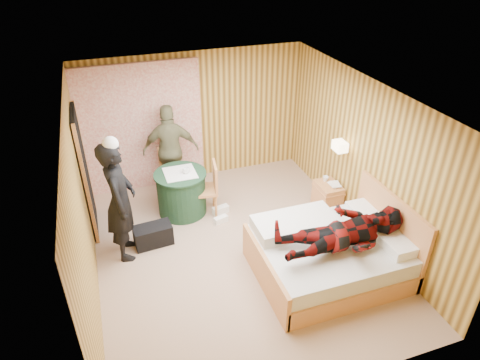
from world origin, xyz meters
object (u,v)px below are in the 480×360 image
object	(u,v)px
nightstand	(327,196)
woman_standing	(120,201)
round_table	(182,192)
duffel_bag	(153,235)
man_on_bed	(346,225)
bed	(330,253)
man_at_table	(171,150)
chair_far	(172,167)
wall_lamp	(340,146)
chair_near	(209,185)

from	to	relation	value
nightstand	woman_standing	bearing A→B (deg)	-179.13
round_table	duffel_bag	size ratio (longest dim) A/B	1.52
man_on_bed	nightstand	bearing A→B (deg)	66.29
nightstand	woman_standing	distance (m)	3.56
bed	woman_standing	distance (m)	3.13
nightstand	man_at_table	size ratio (longest dim) A/B	0.30
round_table	chair_far	bearing A→B (deg)	90.92
nightstand	duffel_bag	distance (m)	3.09
wall_lamp	chair_near	xyz separation A→B (m)	(-2.04, 0.70, -0.74)
chair_far	woman_standing	distance (m)	1.87
round_table	man_at_table	distance (m)	0.88
round_table	man_on_bed	distance (m)	3.02
nightstand	man_on_bed	bearing A→B (deg)	-113.71
wall_lamp	man_at_table	xyz separation A→B (m)	(-2.49, 1.62, -0.44)
chair_far	wall_lamp	bearing A→B (deg)	-40.15
round_table	woman_standing	distance (m)	1.42
woman_standing	chair_near	bearing A→B (deg)	-57.70
bed	round_table	distance (m)	2.76
man_at_table	man_on_bed	world-z (taller)	man_on_bed
woman_standing	duffel_bag	bearing A→B (deg)	-70.19
duffel_bag	man_at_table	xyz separation A→B (m)	(0.63, 1.48, 0.70)
bed	chair_near	distance (m)	2.38
nightstand	man_at_table	xyz separation A→B (m)	(-2.45, 1.50, 0.60)
man_at_table	man_on_bed	size ratio (longest dim) A/B	0.97
chair_far	nightstand	bearing A→B (deg)	-38.52
round_table	man_at_table	xyz separation A→B (m)	(0.00, 0.75, 0.46)
round_table	man_on_bed	xyz separation A→B (m)	(1.72, -2.41, 0.58)
woman_standing	bed	bearing A→B (deg)	-107.37
round_table	chair_far	world-z (taller)	chair_far
man_at_table	duffel_bag	bearing A→B (deg)	75.91
round_table	chair_far	distance (m)	0.72
chair_far	bed	bearing A→B (deg)	-67.38
woman_standing	nightstand	bearing A→B (deg)	-79.71
wall_lamp	duffel_bag	size ratio (longest dim) A/B	0.44
man_on_bed	bed	bearing A→B (deg)	96.81
chair_near	duffel_bag	world-z (taller)	chair_near
wall_lamp	nightstand	bearing A→B (deg)	109.33
chair_far	duffel_bag	distance (m)	1.61
round_table	woman_standing	size ratio (longest dim) A/B	0.47
chair_far	duffel_bag	xyz separation A→B (m)	(-0.62, -1.43, -0.37)
wall_lamp	duffel_bag	bearing A→B (deg)	177.35
wall_lamp	nightstand	world-z (taller)	wall_lamp
round_table	chair_near	bearing A→B (deg)	-20.93
round_table	man_on_bed	bearing A→B (deg)	-54.47
wall_lamp	man_at_table	size ratio (longest dim) A/B	0.15
bed	man_at_table	size ratio (longest dim) A/B	1.19
woman_standing	man_on_bed	bearing A→B (deg)	-110.81
wall_lamp	chair_far	bearing A→B (deg)	147.79
round_table	bed	bearing A→B (deg)	-52.18
man_at_table	man_on_bed	xyz separation A→B (m)	(1.72, -3.16, 0.12)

